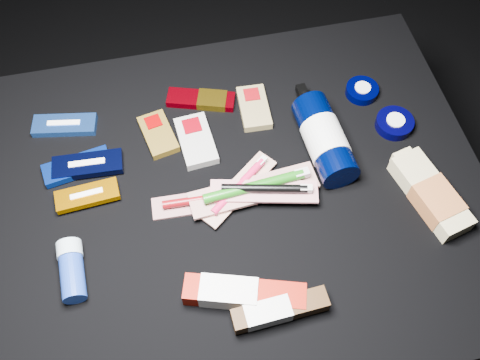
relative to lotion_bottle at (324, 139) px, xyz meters
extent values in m
plane|color=black|center=(-0.19, -0.06, -0.44)|extent=(3.00, 3.00, 0.00)
cube|color=black|center=(-0.19, -0.06, -0.24)|extent=(0.98, 0.78, 0.40)
cube|color=#2251AC|center=(-0.50, 0.17, -0.03)|extent=(0.13, 0.07, 0.01)
cube|color=white|center=(-0.50, 0.17, -0.03)|extent=(0.07, 0.02, 0.02)
cube|color=#0A2EA0|center=(-0.48, 0.06, -0.03)|extent=(0.14, 0.07, 0.02)
cube|color=silver|center=(-0.48, 0.06, -0.03)|extent=(0.07, 0.02, 0.02)
cube|color=black|center=(-0.46, 0.05, -0.02)|extent=(0.14, 0.06, 0.02)
cube|color=silver|center=(-0.46, 0.05, -0.02)|extent=(0.07, 0.02, 0.02)
cube|color=#CD7A00|center=(-0.47, -0.02, -0.02)|extent=(0.12, 0.05, 0.01)
cube|color=white|center=(-0.47, -0.02, -0.02)|extent=(0.06, 0.02, 0.02)
cube|color=brown|center=(-0.32, 0.10, -0.03)|extent=(0.08, 0.11, 0.02)
cube|color=#6C0001|center=(-0.32, 0.13, -0.03)|extent=(0.04, 0.04, 0.02)
cube|color=#A7A6A0|center=(-0.24, 0.07, -0.03)|extent=(0.07, 0.12, 0.02)
cube|color=#660009|center=(-0.25, 0.10, -0.03)|extent=(0.04, 0.04, 0.02)
cube|color=olive|center=(-0.11, 0.13, -0.03)|extent=(0.06, 0.11, 0.02)
cube|color=maroon|center=(-0.11, 0.15, -0.03)|extent=(0.03, 0.03, 0.02)
cube|color=#73000A|center=(-0.22, 0.17, -0.03)|extent=(0.15, 0.09, 0.02)
cube|color=olive|center=(-0.19, 0.16, -0.03)|extent=(0.07, 0.06, 0.02)
cylinder|color=black|center=(0.00, 0.00, 0.00)|extent=(0.09, 0.19, 0.07)
cylinder|color=silver|center=(0.00, -0.01, 0.00)|extent=(0.08, 0.09, 0.08)
cylinder|color=black|center=(-0.01, 0.10, 0.00)|extent=(0.03, 0.03, 0.03)
cube|color=black|center=(-0.01, 0.13, -0.01)|extent=(0.02, 0.03, 0.02)
cylinder|color=black|center=(0.12, 0.12, -0.03)|extent=(0.07, 0.07, 0.02)
cylinder|color=white|center=(0.12, 0.12, -0.03)|extent=(0.03, 0.03, 0.02)
cylinder|color=black|center=(0.16, 0.02, -0.03)|extent=(0.08, 0.08, 0.02)
cylinder|color=white|center=(0.16, 0.02, -0.03)|extent=(0.04, 0.04, 0.02)
cube|color=#C3B482|center=(0.16, -0.15, -0.02)|extent=(0.10, 0.19, 0.04)
cube|color=#A65E30|center=(0.17, -0.17, -0.02)|extent=(0.08, 0.10, 0.04)
cube|color=#C3B482|center=(0.14, -0.06, -0.02)|extent=(0.04, 0.03, 0.03)
cylinder|color=navy|center=(-0.50, -0.18, -0.02)|extent=(0.04, 0.08, 0.04)
cylinder|color=#A4BBC7|center=(-0.50, -0.12, -0.02)|extent=(0.05, 0.03, 0.04)
cube|color=#B1ACA4|center=(-0.25, -0.07, -0.03)|extent=(0.20, 0.05, 0.01)
cylinder|color=#67080D|center=(-0.25, -0.07, -0.02)|extent=(0.16, 0.02, 0.02)
cube|color=silver|center=(-0.18, -0.07, -0.02)|extent=(0.02, 0.01, 0.01)
cube|color=silver|center=(-0.18, -0.06, -0.03)|extent=(0.17, 0.15, 0.01)
cylinder|color=#CA194B|center=(-0.18, -0.06, -0.02)|extent=(0.12, 0.10, 0.01)
cube|color=silver|center=(-0.13, -0.01, -0.02)|extent=(0.02, 0.02, 0.01)
cube|color=beige|center=(-0.16, -0.07, -0.02)|extent=(0.25, 0.08, 0.01)
cylinder|color=#155C0F|center=(-0.16, -0.07, -0.01)|extent=(0.20, 0.03, 0.02)
cube|color=#B9B9B4|center=(-0.06, -0.06, 0.00)|extent=(0.03, 0.02, 0.01)
cube|color=silver|center=(-0.14, -0.08, -0.01)|extent=(0.21, 0.09, 0.01)
cylinder|color=black|center=(-0.14, -0.08, 0.00)|extent=(0.16, 0.05, 0.02)
cube|color=silver|center=(-0.06, -0.10, 0.00)|extent=(0.02, 0.02, 0.01)
cube|color=#8C0D00|center=(-0.22, -0.27, -0.02)|extent=(0.21, 0.10, 0.04)
cube|color=silver|center=(-0.24, -0.26, -0.02)|extent=(0.11, 0.07, 0.04)
cube|color=#311C0A|center=(-0.17, -0.31, -0.02)|extent=(0.16, 0.04, 0.03)
cube|color=silver|center=(-0.19, -0.31, -0.02)|extent=(0.08, 0.04, 0.03)
camera|label=1|loc=(-0.29, -0.55, 0.86)|focal=40.00mm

